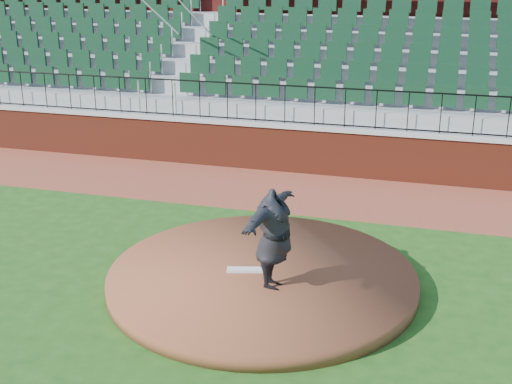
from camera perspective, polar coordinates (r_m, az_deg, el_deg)
ground at (r=11.75m, az=-2.04°, el=-8.33°), size 90.00×90.00×0.00m
warning_track at (r=16.55m, az=3.72°, el=0.05°), size 34.00×3.20×0.01m
field_wall at (r=17.87m, az=4.87°, el=3.47°), size 34.00×0.35×1.20m
wall_cap at (r=17.70m, az=4.93°, el=5.50°), size 34.00×0.45×0.10m
wall_railing at (r=17.58m, az=4.98°, el=7.24°), size 34.00×0.05×1.00m
seating_stands at (r=20.13m, az=6.56°, el=10.16°), size 34.00×5.10×4.60m
concourse_wall at (r=22.81m, az=7.83°, el=12.31°), size 34.00×0.50×5.50m
pitchers_mound at (r=11.89m, az=0.52°, el=-7.28°), size 5.39×5.39×0.25m
pitching_rubber at (r=11.84m, az=-0.80°, el=-6.61°), size 0.71×0.34×0.05m
pitcher at (r=10.97m, az=1.51°, el=-3.99°), size 0.76×2.16×1.73m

